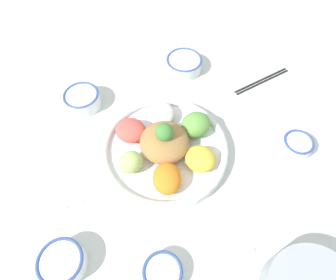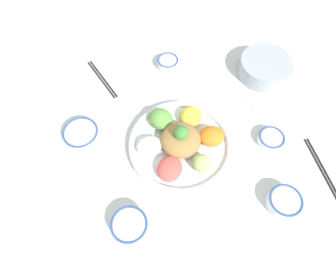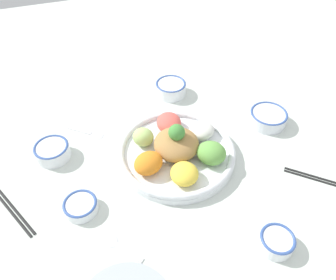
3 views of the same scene
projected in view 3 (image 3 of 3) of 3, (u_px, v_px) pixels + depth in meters
The scene contains 11 objects.
ground_plane at pixel (176, 148), 0.99m from camera, with size 2.40×2.40×0.00m, color silver.
salad_platter at pixel (177, 150), 0.94m from camera, with size 0.34×0.34×0.12m.
sauce_bowl_red at pixel (277, 241), 0.75m from camera, with size 0.08×0.08×0.04m.
rice_bowl_blue at pixel (171, 88), 1.15m from camera, with size 0.11×0.11×0.05m.
sauce_bowl_dark at pixel (268, 117), 1.05m from camera, with size 0.12×0.12×0.04m.
rice_bowl_plain at pixel (52, 151), 0.95m from camera, with size 0.10×0.10×0.04m.
sauce_bowl_far at pixel (81, 206), 0.82m from camera, with size 0.09×0.09×0.03m.
chopsticks_pair_near at pixel (10, 207), 0.84m from camera, with size 0.12×0.21×0.01m.
chopsticks_pair_far at pixel (324, 180), 0.90m from camera, with size 0.17×0.15×0.01m.
serving_spoon_main at pixel (91, 133), 1.03m from camera, with size 0.11×0.10×0.01m.
serving_spoon_extra at pixel (118, 245), 0.76m from camera, with size 0.09×0.10×0.01m.
Camera 3 is at (0.24, 0.63, 0.72)m, focal length 35.00 mm.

